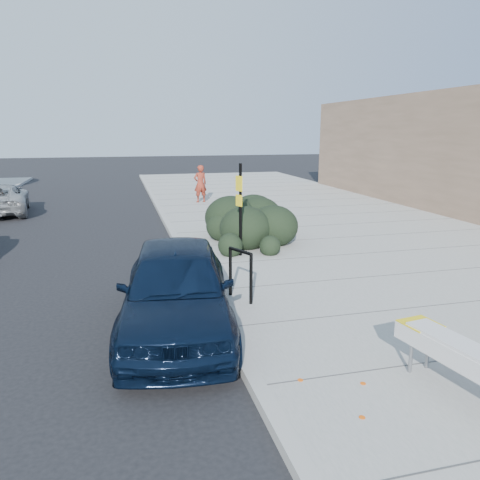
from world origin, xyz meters
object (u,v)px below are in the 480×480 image
Objects in this scene: sedan_navy at (177,287)px; pedestrian at (200,184)px; sign_post at (240,204)px; bike_rack at (240,270)px; bench at (475,362)px; suv_silver at (0,199)px.

pedestrian is at bearing 86.08° from sedan_navy.
pedestrian is at bearing 65.85° from sign_post.
pedestrian reaches higher than bike_rack.
suv_silver is (-9.20, 17.58, -0.07)m from bench.
bench is at bearing -91.33° from bike_rack.
sign_post reaches higher than sedan_navy.
suv_silver is at bearing 109.04° from sign_post.
sedan_navy is (-3.30, 3.49, 0.10)m from bench.
suv_silver is (-8.15, 9.87, -0.94)m from sign_post.
bench is 17.81m from pedestrian.
sedan_navy is at bearing -138.66° from sign_post.
pedestrian is at bearing 82.55° from bench.
pedestrian reaches higher than sedan_navy.
sign_post is 10.12m from pedestrian.
bike_rack is at bearing -124.88° from sign_post.
sign_post reaches higher than suv_silver.
sign_post is 12.84m from suv_silver.
sedan_navy is 15.27m from suv_silver.
bench is at bearing 79.46° from pedestrian.
sign_post is at bearing 69.38° from sedan_navy.
bench is 19.84m from suv_silver.
sedan_navy reaches higher than suv_silver.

